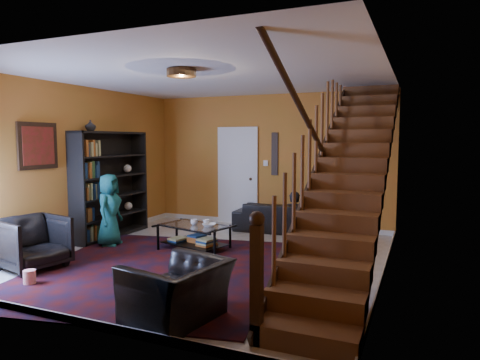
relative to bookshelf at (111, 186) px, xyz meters
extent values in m
plane|color=beige|center=(2.40, -0.60, -0.96)|extent=(5.50, 5.50, 0.00)
plane|color=#C66C2C|center=(2.40, 2.15, 0.44)|extent=(5.20, 0.00, 5.20)
plane|color=#C66C2C|center=(2.40, -3.35, 0.44)|extent=(5.20, 0.00, 5.20)
plane|color=#C66C2C|center=(-0.20, -0.60, 0.44)|extent=(0.00, 5.50, 5.50)
plane|color=#C66C2C|center=(5.00, -0.60, 0.44)|extent=(0.00, 5.50, 5.50)
plane|color=white|center=(2.40, -0.60, 1.84)|extent=(5.50, 5.50, 0.00)
cube|color=silver|center=(2.40, 2.14, -0.91)|extent=(5.20, 0.02, 0.10)
cube|color=silver|center=(-0.19, -0.60, -0.91)|extent=(0.02, 5.50, 0.10)
cube|color=#C66C2C|center=(4.53, -0.60, 0.36)|extent=(0.95, 4.92, 2.83)
cube|color=black|center=(4.07, -0.60, 0.44)|extent=(0.04, 5.02, 3.02)
cylinder|color=black|center=(4.10, -0.60, 0.89)|extent=(0.07, 4.20, 2.44)
cube|color=black|center=(4.10, -3.00, -0.41)|extent=(0.10, 0.10, 1.10)
cube|color=black|center=(0.00, 0.00, 0.04)|extent=(0.35, 1.80, 2.00)
cube|color=black|center=(0.00, 0.00, -0.56)|extent=(0.35, 1.72, 0.03)
cube|color=black|center=(0.00, 0.00, 0.20)|extent=(0.35, 1.72, 0.03)
cube|color=silver|center=(1.70, 2.12, 0.06)|extent=(0.82, 0.05, 2.05)
cube|color=maroon|center=(-0.17, -1.50, 0.79)|extent=(0.04, 0.74, 0.74)
cube|color=black|center=(2.55, 2.13, 0.59)|extent=(0.14, 0.03, 0.90)
cylinder|color=#3F2814|center=(2.40, -1.40, 1.78)|extent=(0.40, 0.40, 0.10)
cube|color=#400C0B|center=(1.98, -1.46, -0.95)|extent=(4.02, 4.40, 0.02)
imported|color=black|center=(2.91, 1.70, -0.67)|extent=(2.02, 0.87, 0.58)
imported|color=black|center=(0.35, -2.12, -0.58)|extent=(0.99, 0.97, 0.76)
imported|color=black|center=(3.19, -2.85, -0.66)|extent=(1.00, 1.09, 0.62)
imported|color=black|center=(3.10, 1.75, -0.78)|extent=(0.47, 0.32, 1.28)
imported|color=black|center=(3.90, 1.75, -0.77)|extent=(0.63, 0.49, 1.28)
imported|color=#1A6463|center=(0.45, -0.61, -0.33)|extent=(0.53, 0.69, 1.26)
cube|color=black|center=(1.43, -0.58, -0.76)|extent=(0.04, 0.04, 0.42)
cube|color=black|center=(2.48, -0.58, -0.76)|extent=(0.04, 0.04, 0.42)
cube|color=black|center=(1.43, 0.01, -0.76)|extent=(0.04, 0.04, 0.42)
cube|color=black|center=(2.48, 0.01, -0.76)|extent=(0.04, 0.04, 0.42)
cube|color=black|center=(1.95, -0.28, -0.85)|extent=(1.17, 0.84, 0.02)
cube|color=silver|center=(1.95, -0.28, -0.55)|extent=(1.24, 0.92, 0.02)
imported|color=#999999|center=(1.94, -0.27, -0.49)|extent=(0.15, 0.15, 0.09)
imported|color=#999999|center=(2.16, -0.25, -0.49)|extent=(0.14, 0.14, 0.10)
imported|color=#999999|center=(2.25, -0.32, -0.51)|extent=(0.28, 0.28, 0.05)
imported|color=#999999|center=(0.00, -0.50, 1.13)|extent=(0.18, 0.18, 0.19)
cylinder|color=red|center=(0.88, -2.65, -0.86)|extent=(0.17, 0.17, 0.17)
camera|label=1|loc=(5.42, -6.46, 0.88)|focal=32.00mm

